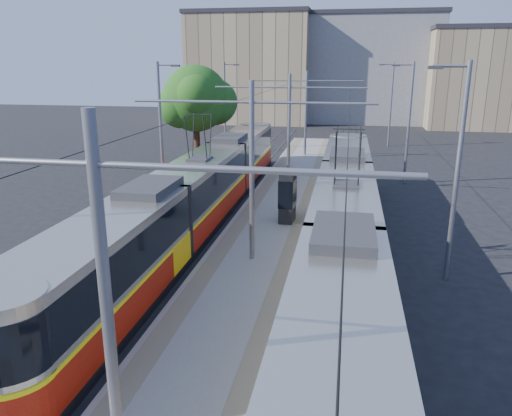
# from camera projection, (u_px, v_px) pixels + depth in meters

# --- Properties ---
(ground) EXTENTS (160.00, 160.00, 0.00)m
(ground) POSITION_uv_depth(u_px,v_px,m) (193.00, 384.00, 12.74)
(ground) COLOR black
(ground) RESTS_ON ground
(platform) EXTENTS (4.00, 50.00, 0.30)m
(platform) POSITION_uv_depth(u_px,v_px,m) (282.00, 203.00, 28.75)
(platform) COLOR gray
(platform) RESTS_ON ground
(tactile_strip_left) EXTENTS (0.70, 50.00, 0.01)m
(tactile_strip_left) POSITION_uv_depth(u_px,v_px,m) (257.00, 199.00, 28.96)
(tactile_strip_left) COLOR gray
(tactile_strip_left) RESTS_ON platform
(tactile_strip_right) EXTENTS (0.70, 50.00, 0.01)m
(tactile_strip_right) POSITION_uv_depth(u_px,v_px,m) (307.00, 201.00, 28.46)
(tactile_strip_right) COLOR gray
(tactile_strip_right) RESTS_ON platform
(rails) EXTENTS (8.71, 70.00, 0.03)m
(rails) POSITION_uv_depth(u_px,v_px,m) (281.00, 205.00, 28.79)
(rails) COLOR gray
(rails) RESTS_ON ground
(tram_left) EXTENTS (2.43, 32.38, 5.50)m
(tram_left) POSITION_uv_depth(u_px,v_px,m) (201.00, 191.00, 25.15)
(tram_left) COLOR black
(tram_left) RESTS_ON ground
(tram_right) EXTENTS (2.43, 30.54, 5.50)m
(tram_right) POSITION_uv_depth(u_px,v_px,m) (344.00, 221.00, 19.82)
(tram_right) COLOR black
(tram_right) RESTS_ON ground
(catenary) EXTENTS (9.20, 70.00, 7.00)m
(catenary) POSITION_uv_depth(u_px,v_px,m) (275.00, 133.00, 24.84)
(catenary) COLOR gray
(catenary) RESTS_ON platform
(street_lamps) EXTENTS (15.18, 38.22, 8.00)m
(street_lamps) POSITION_uv_depth(u_px,v_px,m) (291.00, 124.00, 31.40)
(street_lamps) COLOR gray
(street_lamps) RESTS_ON ground
(shelter) EXTENTS (0.80, 1.23, 2.62)m
(shelter) POSITION_uv_depth(u_px,v_px,m) (288.00, 195.00, 24.50)
(shelter) COLOR black
(shelter) RESTS_ON platform
(tree) EXTENTS (5.38, 4.97, 7.81)m
(tree) POSITION_uv_depth(u_px,v_px,m) (201.00, 100.00, 37.04)
(tree) COLOR #382314
(tree) RESTS_ON ground
(building_left) EXTENTS (16.32, 12.24, 14.49)m
(building_left) POSITION_uv_depth(u_px,v_px,m) (252.00, 68.00, 69.11)
(building_left) COLOR tan
(building_left) RESTS_ON ground
(building_centre) EXTENTS (18.36, 14.28, 14.39)m
(building_centre) POSITION_uv_depth(u_px,v_px,m) (369.00, 68.00, 70.11)
(building_centre) COLOR gray
(building_centre) RESTS_ON ground
(building_right) EXTENTS (14.28, 10.20, 12.23)m
(building_right) POSITION_uv_depth(u_px,v_px,m) (484.00, 78.00, 62.31)
(building_right) COLOR tan
(building_right) RESTS_ON ground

